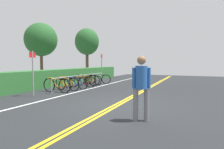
# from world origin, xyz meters

# --- Properties ---
(ground_plane) EXTENTS (34.38, 11.12, 0.05)m
(ground_plane) POSITION_xyz_m (0.00, 0.00, -0.03)
(ground_plane) COLOR #232628
(centre_line_yellow_inner) EXTENTS (30.94, 0.10, 0.00)m
(centre_line_yellow_inner) POSITION_xyz_m (0.00, -0.08, 0.00)
(centre_line_yellow_inner) COLOR gold
(centre_line_yellow_inner) RESTS_ON ground_plane
(centre_line_yellow_outer) EXTENTS (30.94, 0.10, 0.00)m
(centre_line_yellow_outer) POSITION_xyz_m (0.00, 0.08, 0.00)
(centre_line_yellow_outer) COLOR gold
(centre_line_yellow_outer) RESTS_ON ground_plane
(bike_lane_stripe_white) EXTENTS (30.94, 0.12, 0.00)m
(bike_lane_stripe_white) POSITION_xyz_m (0.00, 3.08, 0.00)
(bike_lane_stripe_white) COLOR white
(bike_lane_stripe_white) RESTS_ON ground_plane
(bike_rack) EXTENTS (5.58, 0.05, 0.76)m
(bike_rack) POSITION_xyz_m (3.75, 3.95, 0.57)
(bike_rack) COLOR #9EA0A5
(bike_rack) RESTS_ON ground_plane
(bicycle_0) EXTENTS (0.46, 1.76, 0.78)m
(bicycle_0) POSITION_xyz_m (1.49, 4.05, 0.37)
(bicycle_0) COLOR black
(bicycle_0) RESTS_ON ground_plane
(bicycle_1) EXTENTS (0.46, 1.74, 0.78)m
(bicycle_1) POSITION_xyz_m (2.25, 3.95, 0.37)
(bicycle_1) COLOR black
(bicycle_1) RESTS_ON ground_plane
(bicycle_2) EXTENTS (0.46, 1.81, 0.74)m
(bicycle_2) POSITION_xyz_m (2.99, 3.89, 0.35)
(bicycle_2) COLOR black
(bicycle_2) RESTS_ON ground_plane
(bicycle_3) EXTENTS (0.69, 1.73, 0.73)m
(bicycle_3) POSITION_xyz_m (3.72, 3.94, 0.34)
(bicycle_3) COLOR black
(bicycle_3) RESTS_ON ground_plane
(bicycle_4) EXTENTS (0.62, 1.73, 0.78)m
(bicycle_4) POSITION_xyz_m (4.54, 4.07, 0.36)
(bicycle_4) COLOR black
(bicycle_4) RESTS_ON ground_plane
(bicycle_5) EXTENTS (0.59, 1.61, 0.72)m
(bicycle_5) POSITION_xyz_m (5.30, 4.02, 0.33)
(bicycle_5) COLOR black
(bicycle_5) RESTS_ON ground_plane
(bicycle_6) EXTENTS (0.68, 1.70, 0.71)m
(bicycle_6) POSITION_xyz_m (5.94, 3.89, 0.33)
(bicycle_6) COLOR black
(bicycle_6) RESTS_ON ground_plane
(pedestrian) EXTENTS (0.32, 0.47, 1.74)m
(pedestrian) POSITION_xyz_m (-1.59, -1.31, 1.01)
(pedestrian) COLOR slate
(pedestrian) RESTS_ON ground_plane
(sign_post_near) EXTENTS (0.36, 0.06, 2.08)m
(sign_post_near) POSITION_xyz_m (0.09, 4.25, 1.26)
(sign_post_near) COLOR gray
(sign_post_near) RESTS_ON ground_plane
(sign_post_far) EXTENTS (0.36, 0.10, 2.22)m
(sign_post_far) POSITION_xyz_m (6.83, 4.09, 1.34)
(sign_post_far) COLOR gray
(sign_post_far) RESTS_ON ground_plane
(hedge_backdrop) EXTENTS (14.53, 1.07, 1.07)m
(hedge_backdrop) POSITION_xyz_m (5.25, 6.03, 0.54)
(hedge_backdrop) COLOR #2D6B30
(hedge_backdrop) RESTS_ON ground_plane
(tree_mid) EXTENTS (2.33, 2.33, 4.41)m
(tree_mid) POSITION_xyz_m (4.36, 7.79, 3.19)
(tree_mid) COLOR brown
(tree_mid) RESTS_ON ground_plane
(tree_far_right) EXTENTS (2.53, 2.53, 5.11)m
(tree_far_right) POSITION_xyz_m (11.17, 8.01, 3.69)
(tree_far_right) COLOR brown
(tree_far_right) RESTS_ON ground_plane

